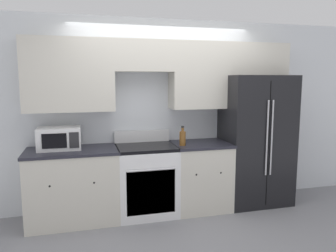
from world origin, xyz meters
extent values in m
plane|color=gray|center=(0.00, 0.00, 0.00)|extent=(12.00, 12.00, 0.00)
cube|color=silver|center=(0.00, 0.66, 1.30)|extent=(8.00, 0.06, 2.60)
cube|color=beige|center=(-1.23, 0.46, 1.83)|extent=(1.10, 0.33, 0.90)
cube|color=beige|center=(-0.30, 0.46, 2.08)|extent=(0.77, 0.33, 0.41)
cube|color=beige|center=(0.93, 0.46, 1.83)|extent=(1.69, 0.33, 0.90)
cube|color=beige|center=(-1.23, 0.31, 0.44)|extent=(1.10, 0.62, 0.89)
cube|color=#23232D|center=(-1.23, 0.31, 0.91)|extent=(1.12, 0.64, 0.03)
sphere|color=black|center=(-1.48, 0.00, 0.58)|extent=(0.03, 0.03, 0.03)
sphere|color=black|center=(-0.98, 0.00, 0.58)|extent=(0.03, 0.03, 0.03)
cube|color=beige|center=(0.46, 0.31, 0.44)|extent=(0.75, 0.62, 0.89)
cube|color=#23232D|center=(0.46, 0.31, 0.91)|extent=(0.77, 0.64, 0.03)
sphere|color=black|center=(0.29, 0.00, 0.58)|extent=(0.03, 0.03, 0.03)
sphere|color=black|center=(0.63, 0.00, 0.58)|extent=(0.03, 0.03, 0.03)
cube|color=white|center=(-0.30, 0.31, 0.44)|extent=(0.77, 0.62, 0.88)
cube|color=black|center=(-0.30, 0.01, 0.40)|extent=(0.61, 0.01, 0.57)
cube|color=black|center=(-0.30, 0.31, 0.90)|extent=(0.77, 0.62, 0.04)
cube|color=white|center=(-0.30, 0.59, 1.00)|extent=(0.77, 0.04, 0.16)
cylinder|color=silver|center=(-0.30, -0.02, 0.69)|extent=(0.61, 0.02, 0.02)
cube|color=black|center=(1.31, 0.34, 0.92)|extent=(0.94, 0.68, 1.84)
cube|color=black|center=(1.31, 0.00, 0.92)|extent=(0.01, 0.01, 1.69)
cylinder|color=#B7B7BC|center=(1.27, -0.02, 1.01)|extent=(0.02, 0.02, 1.01)
cylinder|color=#B7B7BC|center=(1.34, -0.02, 1.01)|extent=(0.02, 0.02, 1.01)
cube|color=white|center=(-1.37, 0.39, 1.06)|extent=(0.51, 0.35, 0.27)
cube|color=black|center=(-1.42, 0.21, 1.06)|extent=(0.28, 0.01, 0.18)
cube|color=#262628|center=(-1.19, 0.21, 1.06)|extent=(0.11, 0.01, 0.19)
cylinder|color=brown|center=(0.17, 0.21, 1.02)|extent=(0.08, 0.08, 0.18)
cylinder|color=brown|center=(0.17, 0.21, 1.13)|extent=(0.03, 0.03, 0.05)
cylinder|color=black|center=(0.17, 0.21, 1.17)|extent=(0.04, 0.04, 0.02)
camera|label=1|loc=(-1.09, -3.81, 1.78)|focal=35.00mm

